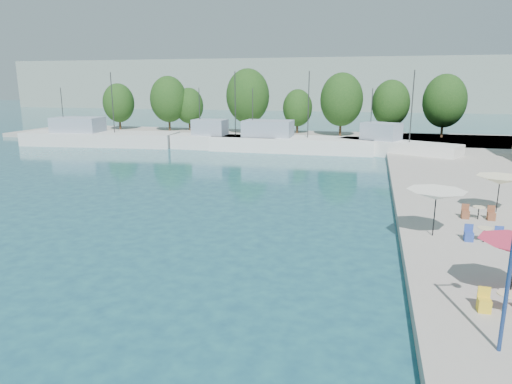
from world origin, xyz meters
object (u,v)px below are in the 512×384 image
(trawler_01, at_px, (97,137))
(umbrella_cream, at_px, (500,180))
(trawler_04, at_px, (394,147))
(umbrella_white, at_px, (436,195))
(trawler_03, at_px, (287,143))
(trawler_02, at_px, (223,141))

(trawler_01, height_order, umbrella_cream, trawler_01)
(trawler_04, xyz_separation_m, umbrella_cream, (5.13, -25.58, 1.52))
(trawler_01, distance_m, trawler_04, 39.48)
(trawler_04, relative_size, umbrella_cream, 5.13)
(trawler_04, relative_size, umbrella_white, 4.75)
(trawler_03, distance_m, umbrella_white, 35.12)
(trawler_02, xyz_separation_m, trawler_04, (21.34, -0.58, -0.00))
(trawler_01, xyz_separation_m, umbrella_cream, (44.61, -25.64, 1.52))
(trawler_04, distance_m, umbrella_cream, 26.13)
(umbrella_white, bearing_deg, trawler_02, 124.69)
(trawler_03, height_order, trawler_04, same)
(trawler_03, xyz_separation_m, umbrella_white, (13.66, -32.31, 1.72))
(umbrella_white, bearing_deg, trawler_04, 91.42)
(trawler_01, bearing_deg, trawler_04, -6.30)
(trawler_03, bearing_deg, trawler_04, -4.23)
(trawler_03, distance_m, trawler_04, 12.92)
(trawler_01, bearing_deg, umbrella_cream, -36.10)
(trawler_01, relative_size, trawler_04, 1.51)
(umbrella_white, distance_m, umbrella_cream, 7.26)
(trawler_01, xyz_separation_m, trawler_02, (18.13, 0.52, 0.00))
(trawler_01, height_order, trawler_03, same)
(umbrella_white, xyz_separation_m, umbrella_cream, (4.36, 5.80, -0.19))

